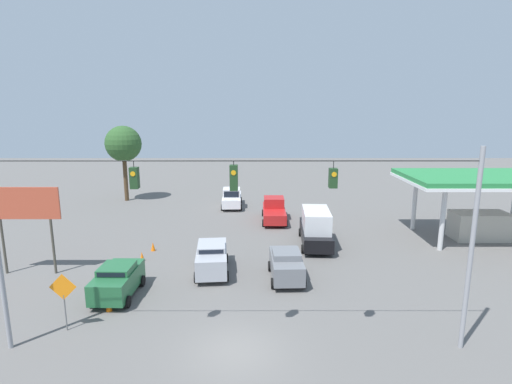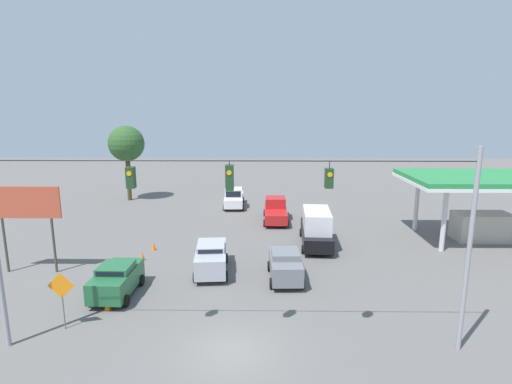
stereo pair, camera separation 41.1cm
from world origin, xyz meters
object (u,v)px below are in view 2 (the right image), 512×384
box_truck_black_oncoming_far (316,228)px  traffic_cone_nearest (107,304)px  sedan_green_parked_shoulder (117,279)px  tree_horizon_left (126,144)px  traffic_cone_third (130,271)px  overhead_signal_span (230,228)px  work_zone_sign (61,290)px  traffic_cone_fifth (154,246)px  pickup_truck_white_withflow_deep (234,198)px  traffic_cone_second (119,285)px  sedan_grey_crossing_near (285,265)px  roadside_billboard (25,209)px  gas_station (486,193)px  traffic_cone_fourth (142,256)px  pickup_truck_red_oncoming_deep (276,210)px  sedan_silver_withflow_mid (211,257)px

box_truck_black_oncoming_far → traffic_cone_nearest: size_ratio=9.53×
sedan_green_parked_shoulder → traffic_cone_nearest: bearing=92.5°
sedan_green_parked_shoulder → tree_horizon_left: 25.66m
box_truck_black_oncoming_far → traffic_cone_third: box_truck_black_oncoming_far is taller
overhead_signal_span → work_zone_sign: (8.05, -1.40, -3.50)m
sedan_green_parked_shoulder → tree_horizon_left: (7.13, -24.03, 5.50)m
overhead_signal_span → traffic_cone_nearest: size_ratio=30.23×
overhead_signal_span → traffic_cone_fifth: 14.90m
pickup_truck_white_withflow_deep → traffic_cone_second: pickup_truck_white_withflow_deep is taller
sedan_grey_crossing_near → roadside_billboard: 16.59m
overhead_signal_span → traffic_cone_third: bearing=-47.6°
overhead_signal_span → gas_station: overhead_signal_span is taller
traffic_cone_second → gas_station: (-25.86, -9.57, 3.49)m
pickup_truck_white_withflow_deep → traffic_cone_second: size_ratio=7.87×
pickup_truck_white_withflow_deep → traffic_cone_fifth: pickup_truck_white_withflow_deep is taller
traffic_cone_third → tree_horizon_left: size_ratio=0.08×
roadside_billboard → tree_horizon_left: tree_horizon_left is taller
traffic_cone_fourth → traffic_cone_fifth: bearing=-96.8°
sedan_grey_crossing_near → traffic_cone_fourth: 10.20m
overhead_signal_span → pickup_truck_red_oncoming_deep: bearing=-97.3°
pickup_truck_white_withflow_deep → sedan_green_parked_shoulder: 21.53m
overhead_signal_span → box_truck_black_oncoming_far: overhead_signal_span is taller
sedan_silver_withflow_mid → tree_horizon_left: tree_horizon_left is taller
roadside_billboard → work_zone_sign: 8.93m
sedan_silver_withflow_mid → traffic_cone_second: (5.00, 2.85, -0.67)m
overhead_signal_span → traffic_cone_fourth: (6.94, -10.22, -5.15)m
traffic_cone_second → pickup_truck_red_oncoming_deep: bearing=-122.5°
traffic_cone_nearest → traffic_cone_second: (0.18, -2.25, 0.00)m
sedan_green_parked_shoulder → traffic_cone_second: (0.11, -0.53, -0.62)m
tree_horizon_left → traffic_cone_second: bearing=106.6°
pickup_truck_red_oncoming_deep → tree_horizon_left: tree_horizon_left is taller
sedan_grey_crossing_near → box_truck_black_oncoming_far: bearing=-113.4°
sedan_grey_crossing_near → tree_horizon_left: (16.72, -21.75, 5.50)m
traffic_cone_fourth → work_zone_sign: 9.04m
sedan_grey_crossing_near → traffic_cone_fifth: (9.49, -5.02, -0.62)m
gas_station → work_zone_sign: 30.32m
overhead_signal_span → work_zone_sign: overhead_signal_span is taller
pickup_truck_red_oncoming_deep → traffic_cone_second: size_ratio=8.42×
box_truck_black_oncoming_far → traffic_cone_fifth: (12.23, 1.30, -1.06)m
traffic_cone_second → gas_station: size_ratio=0.05×
sedan_green_parked_shoulder → work_zone_sign: bearing=70.6°
roadside_billboard → traffic_cone_second: bearing=157.9°
box_truck_black_oncoming_far → roadside_billboard: size_ratio=1.12×
tree_horizon_left → pickup_truck_red_oncoming_deep: bearing=152.8°
overhead_signal_span → roadside_billboard: overhead_signal_span is taller
overhead_signal_span → traffic_cone_second: size_ratio=30.23×
traffic_cone_nearest → traffic_cone_fifth: 9.03m
sedan_silver_withflow_mid → traffic_cone_fifth: 6.24m
pickup_truck_white_withflow_deep → roadside_billboard: size_ratio=0.93×
box_truck_black_oncoming_far → traffic_cone_fourth: (12.47, 3.35, -1.06)m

